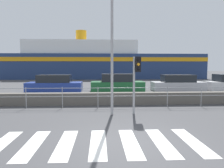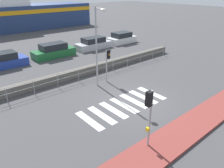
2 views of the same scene
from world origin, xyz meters
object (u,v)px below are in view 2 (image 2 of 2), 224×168
object	(u,v)px
streetlamp	(98,39)
parked_car_blue	(1,61)
parked_car_white	(122,38)
parked_car_green	(54,51)
traffic_light_near	(149,108)
traffic_light_far	(108,59)
parked_car_silver	(94,44)

from	to	relation	value
streetlamp	parked_car_blue	distance (m)	10.71
parked_car_blue	parked_car_white	world-z (taller)	parked_car_white
streetlamp	parked_car_green	distance (m)	9.82
traffic_light_near	streetlamp	xyz separation A→B (m)	(2.56, 6.99, 1.47)
traffic_light_far	streetlamp	world-z (taller)	streetlamp
streetlamp	parked_car_silver	xyz separation A→B (m)	(6.28, 9.31, -3.02)
traffic_light_near	parked_car_green	bearing A→B (deg)	77.76
streetlamp	traffic_light_near	bearing A→B (deg)	-110.15
streetlamp	parked_car_blue	world-z (taller)	streetlamp
parked_car_green	parked_car_white	size ratio (longest dim) A/B	1.11
parked_car_silver	streetlamp	bearing A→B (deg)	-124.00
streetlamp	parked_car_white	bearing A→B (deg)	40.37
parked_car_green	streetlamp	bearing A→B (deg)	-95.96
parked_car_blue	parked_car_silver	world-z (taller)	parked_car_blue
traffic_light_near	parked_car_green	world-z (taller)	traffic_light_near
parked_car_silver	parked_car_white	distance (m)	4.67
traffic_light_far	parked_car_blue	distance (m)	10.62
streetlamp	parked_car_white	xyz separation A→B (m)	(10.95, 9.31, -3.01)
parked_car_white	traffic_light_far	bearing A→B (deg)	-137.54
parked_car_silver	traffic_light_far	bearing A→B (deg)	-119.87
streetlamp	parked_car_blue	xyz separation A→B (m)	(-4.36, 9.31, -3.02)
traffic_light_far	parked_car_silver	size ratio (longest dim) A/B	0.57
traffic_light_far	parked_car_white	xyz separation A→B (m)	(9.85, 9.01, -1.29)
streetlamp	parked_car_white	world-z (taller)	streetlamp
parked_car_blue	parked_car_silver	size ratio (longest dim) A/B	1.02
parked_car_blue	parked_car_green	distance (m)	5.34
traffic_light_near	parked_car_blue	size ratio (longest dim) A/B	0.65
parked_car_blue	parked_car_silver	xyz separation A→B (m)	(10.64, -0.00, -0.01)
traffic_light_near	parked_car_green	size ratio (longest dim) A/B	0.66
traffic_light_far	parked_car_green	distance (m)	9.10
parked_car_silver	parked_car_white	world-z (taller)	parked_car_white
parked_car_blue	traffic_light_near	bearing A→B (deg)	-83.70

